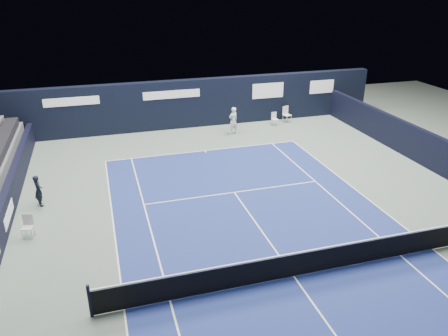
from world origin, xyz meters
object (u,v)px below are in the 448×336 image
object	(u,v)px
folding_chair_back_a	(274,118)
folding_chair_back_b	(286,113)
tennis_net	(295,264)
tennis_player	(233,121)
line_judge_chair	(28,224)

from	to	relation	value
folding_chair_back_a	folding_chair_back_b	size ratio (longest dim) A/B	0.79
folding_chair_back_b	tennis_net	distance (m)	16.96
folding_chair_back_b	tennis_player	xyz separation A→B (m)	(-4.21, -1.32, 0.24)
tennis_player	folding_chair_back_b	bearing A→B (deg)	17.38
folding_chair_back_b	tennis_player	size ratio (longest dim) A/B	0.63
folding_chair_back_a	tennis_net	world-z (taller)	tennis_net
line_judge_chair	tennis_net	xyz separation A→B (m)	(8.57, -5.12, -0.00)
line_judge_chair	folding_chair_back_b	bearing A→B (deg)	47.87
folding_chair_back_a	tennis_net	size ratio (longest dim) A/B	0.07
folding_chair_back_b	tennis_net	bearing A→B (deg)	-128.47
folding_chair_back_b	tennis_player	bearing A→B (deg)	-177.94
folding_chair_back_b	tennis_net	size ratio (longest dim) A/B	0.08
tennis_net	line_judge_chair	bearing A→B (deg)	149.14
folding_chair_back_a	tennis_net	xyz separation A→B (m)	(-5.64, -15.21, 0.02)
folding_chair_back_a	folding_chair_back_b	bearing A→B (deg)	13.34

